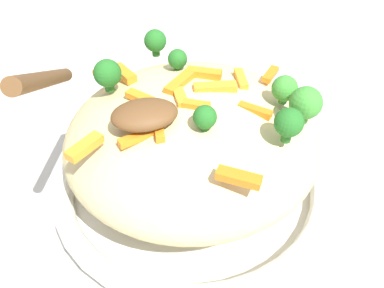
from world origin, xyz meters
name	(u,v)px	position (x,y,z in m)	size (l,w,h in m)	color
ground_plane	(192,200)	(0.00, 0.00, 0.00)	(2.40, 2.40, 0.00)	beige
serving_bowl	(192,185)	(0.00, 0.00, 0.03)	(0.29, 0.29, 0.05)	white
pasta_mound	(192,139)	(0.00, 0.00, 0.09)	(0.25, 0.24, 0.10)	#DBC689
carrot_piece_0	(215,87)	(0.02, 0.01, 0.14)	(0.04, 0.01, 0.01)	orange
carrot_piece_1	(180,96)	(-0.01, 0.00, 0.14)	(0.03, 0.01, 0.01)	orange
carrot_piece_2	(180,83)	(-0.01, 0.02, 0.14)	(0.04, 0.01, 0.01)	orange
carrot_piece_3	(159,129)	(-0.04, -0.03, 0.14)	(0.03, 0.01, 0.01)	orange
carrot_piece_4	(198,105)	(0.00, -0.01, 0.14)	(0.02, 0.01, 0.01)	orange
carrot_piece_5	(136,138)	(-0.06, -0.04, 0.14)	(0.03, 0.01, 0.01)	orange
carrot_piece_6	(146,100)	(-0.04, 0.01, 0.14)	(0.04, 0.01, 0.01)	orange
carrot_piece_7	(241,80)	(0.05, 0.02, 0.14)	(0.03, 0.01, 0.01)	orange
carrot_piece_8	(270,74)	(0.09, 0.03, 0.14)	(0.03, 0.01, 0.01)	orange
carrot_piece_9	(204,73)	(0.02, 0.03, 0.14)	(0.03, 0.01, 0.01)	orange
carrot_piece_10	(239,177)	(0.01, -0.10, 0.14)	(0.03, 0.01, 0.01)	orange
carrot_piece_11	(255,110)	(0.05, -0.03, 0.14)	(0.03, 0.01, 0.01)	orange
carrot_piece_12	(124,73)	(-0.05, 0.06, 0.14)	(0.03, 0.01, 0.01)	orange
carrot_piece_13	(85,147)	(-0.10, -0.04, 0.14)	(0.03, 0.01, 0.01)	orange
carrot_piece_14	(106,70)	(-0.07, 0.07, 0.14)	(0.03, 0.01, 0.01)	orange
broccoli_floret_0	(285,89)	(0.08, -0.02, 0.15)	(0.02, 0.02, 0.03)	#377928
broccoli_floret_1	(175,60)	(0.00, 0.06, 0.15)	(0.02, 0.02, 0.02)	#205B1C
broccoli_floret_2	(306,103)	(0.09, -0.05, 0.15)	(0.03, 0.03, 0.03)	#377928
broccoli_floret_3	(155,41)	(-0.02, 0.09, 0.15)	(0.02, 0.02, 0.03)	#205B1C
broccoli_floret_4	(289,123)	(0.06, -0.07, 0.15)	(0.02, 0.02, 0.03)	#205B1C
broccoli_floret_5	(108,74)	(-0.07, 0.04, 0.15)	(0.03, 0.03, 0.03)	#205B1C
broccoli_floret_6	(205,117)	(0.00, -0.04, 0.15)	(0.02, 0.02, 0.02)	#205B1C
serving_spoon	(111,102)	(-0.07, -0.02, 0.16)	(0.11, 0.15, 0.09)	brown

